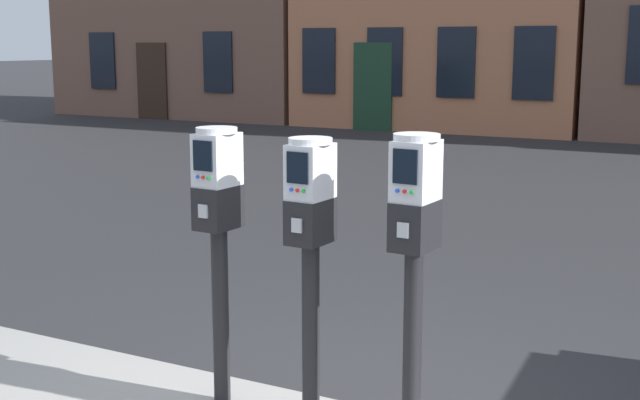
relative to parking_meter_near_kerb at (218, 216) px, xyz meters
The scene contains 3 objects.
parking_meter_near_kerb is the anchor object (origin of this frame).
parking_meter_twin_adjacent 0.55m from the parking_meter_near_kerb, ahead, with size 0.23×0.26×1.49m.
parking_meter_end_of_row 1.11m from the parking_meter_near_kerb, ahead, with size 0.23×0.26×1.53m.
Camera 1 is at (1.79, -3.72, 2.08)m, focal length 47.43 mm.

